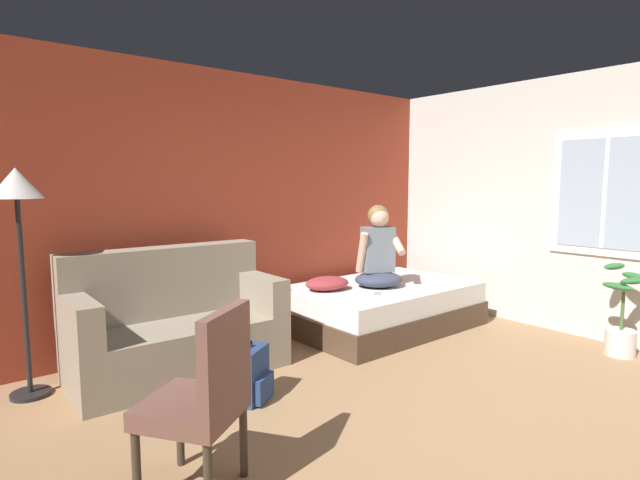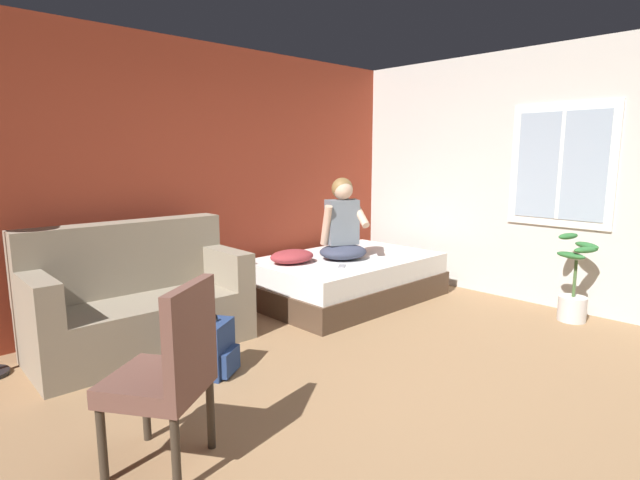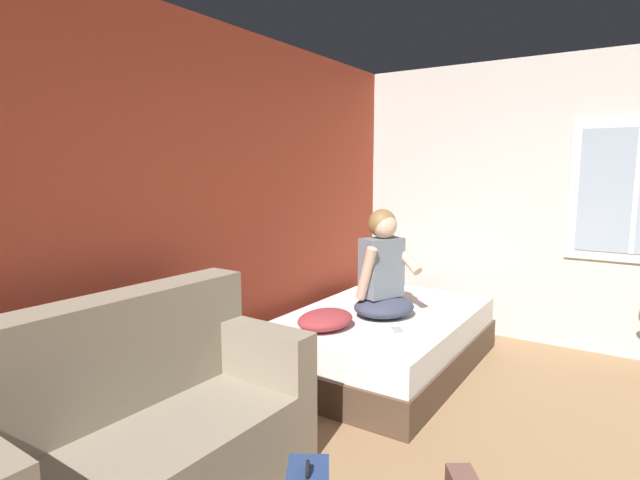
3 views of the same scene
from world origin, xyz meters
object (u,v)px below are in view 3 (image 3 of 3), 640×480
Objects in this scene: couch at (137,433)px; throw_pillow at (325,320)px; bed at (384,340)px; person_seated at (383,273)px; cell_phone at (398,330)px.

throw_pillow is at bearing -1.51° from couch.
person_seated reaches higher than bed.
couch reaches higher than throw_pillow.
bed is 2.30m from couch.
bed is 0.74m from throw_pillow.
throw_pillow is at bearing 158.47° from person_seated.
bed is 2.33× the size of person_seated.
throw_pillow reaches higher than cell_phone.
couch reaches higher than bed.
couch is 1.97× the size of person_seated.
couch is 1.65m from throw_pillow.
couch is at bearing 37.01° from cell_phone.
person_seated is (2.18, -0.25, 0.44)m from couch.
couch is at bearing 174.49° from bed.
throw_pillow is (-0.54, 0.21, -0.29)m from person_seated.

